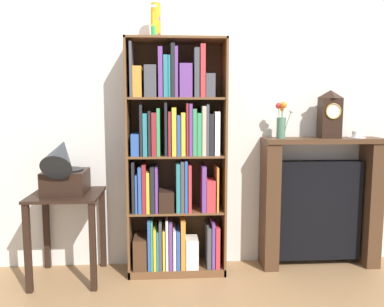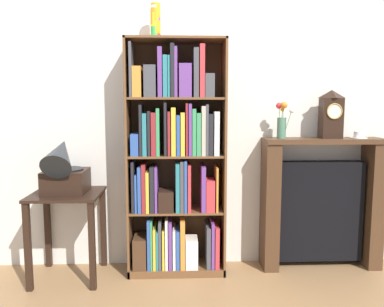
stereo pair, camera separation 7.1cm
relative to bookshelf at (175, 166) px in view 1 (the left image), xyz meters
The scene contains 10 objects.
ground_plane 0.90m from the bookshelf, 83.45° to the right, with size 7.62×6.40×0.02m, color #997047.
wall_back 0.54m from the bookshelf, 48.19° to the left, with size 4.62×0.08×2.68m, color silver.
bookshelf is the anchor object (origin of this frame).
cup_stack 1.14m from the bookshelf, behind, with size 0.08×0.08×0.26m.
side_table_left 0.92m from the bookshelf, behind, with size 0.53×0.51×0.69m.
gramophone 0.86m from the bookshelf, behind, with size 0.32×0.47×0.50m.
fireplace_mantel 1.28m from the bookshelf, ahead, with size 0.99×0.26×1.10m.
mantel_clock 1.34m from the bookshelf, ahead, with size 0.17×0.14×0.39m.
flower_vase 0.94m from the bookshelf, ahead, with size 0.13×0.12×0.30m.
teacup_with_saucer 1.54m from the bookshelf, ahead, with size 0.14×0.14×0.06m.
Camera 1 is at (-0.07, -2.97, 1.37)m, focal length 36.22 mm.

